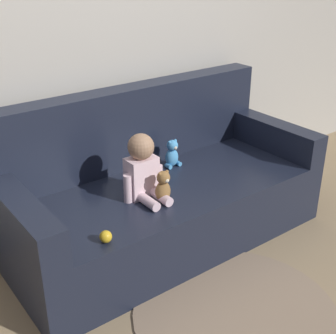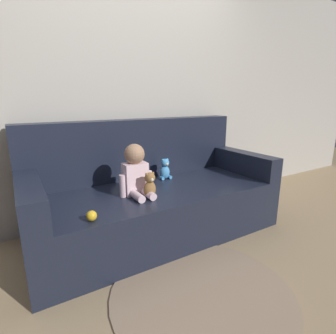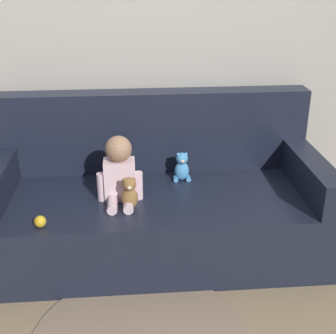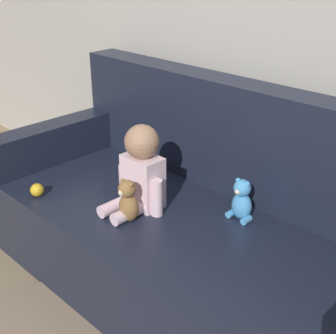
{
  "view_description": "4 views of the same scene",
  "coord_description": "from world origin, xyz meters",
  "px_view_note": "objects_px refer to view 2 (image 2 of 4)",
  "views": [
    {
      "loc": [
        -1.67,
        -2.23,
        1.86
      ],
      "look_at": [
        -0.06,
        -0.11,
        0.61
      ],
      "focal_mm": 50.0,
      "sensor_mm": 36.0,
      "label": 1
    },
    {
      "loc": [
        -1.05,
        -1.94,
        1.2
      ],
      "look_at": [
        0.06,
        -0.09,
        0.64
      ],
      "focal_mm": 28.0,
      "sensor_mm": 36.0,
      "label": 2
    },
    {
      "loc": [
        -0.16,
        -2.7,
        1.82
      ],
      "look_at": [
        0.07,
        -0.11,
        0.66
      ],
      "focal_mm": 50.0,
      "sensor_mm": 36.0,
      "label": 3
    },
    {
      "loc": [
        1.25,
        -1.39,
        1.58
      ],
      "look_at": [
        -0.01,
        -0.12,
        0.74
      ],
      "focal_mm": 50.0,
      "sensor_mm": 36.0,
      "label": 4
    }
  ],
  "objects_px": {
    "couch": "(153,196)",
    "toy_ball": "(92,216)",
    "plush_toy_side": "(165,169)",
    "teddy_bear_brown": "(150,185)",
    "person_baby": "(136,172)"
  },
  "relations": [
    {
      "from": "couch",
      "to": "toy_ball",
      "type": "distance_m",
      "value": 0.82
    },
    {
      "from": "couch",
      "to": "toy_ball",
      "type": "height_order",
      "value": "couch"
    },
    {
      "from": "toy_ball",
      "to": "plush_toy_side",
      "type": "bearing_deg",
      "value": 32.29
    },
    {
      "from": "couch",
      "to": "teddy_bear_brown",
      "type": "relative_size",
      "value": 10.38
    },
    {
      "from": "person_baby",
      "to": "toy_ball",
      "type": "bearing_deg",
      "value": -146.08
    },
    {
      "from": "person_baby",
      "to": "toy_ball",
      "type": "relative_size",
      "value": 6.08
    },
    {
      "from": "person_baby",
      "to": "plush_toy_side",
      "type": "xyz_separation_m",
      "value": [
        0.41,
        0.24,
        -0.09
      ]
    },
    {
      "from": "teddy_bear_brown",
      "to": "plush_toy_side",
      "type": "relative_size",
      "value": 1.03
    },
    {
      "from": "couch",
      "to": "teddy_bear_brown",
      "type": "height_order",
      "value": "couch"
    },
    {
      "from": "plush_toy_side",
      "to": "toy_ball",
      "type": "relative_size",
      "value": 2.97
    },
    {
      "from": "plush_toy_side",
      "to": "toy_ball",
      "type": "bearing_deg",
      "value": -147.71
    },
    {
      "from": "person_baby",
      "to": "teddy_bear_brown",
      "type": "distance_m",
      "value": 0.16
    },
    {
      "from": "couch",
      "to": "toy_ball",
      "type": "xyz_separation_m",
      "value": [
        -0.68,
        -0.45,
        0.14
      ]
    },
    {
      "from": "couch",
      "to": "person_baby",
      "type": "bearing_deg",
      "value": -147.27
    },
    {
      "from": "teddy_bear_brown",
      "to": "toy_ball",
      "type": "distance_m",
      "value": 0.54
    }
  ]
}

